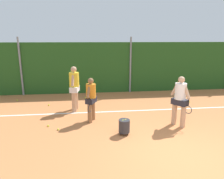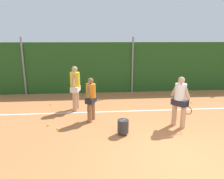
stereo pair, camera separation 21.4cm
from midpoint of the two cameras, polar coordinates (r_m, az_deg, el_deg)
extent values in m
plane|color=#C67542|center=(7.68, 11.28, -9.60)|extent=(31.62, 31.62, 0.00)
cube|color=#23511E|center=(11.97, 4.39, 6.09)|extent=(20.55, 0.25, 2.82)
cylinder|color=gray|center=(12.13, -24.26, 5.70)|extent=(0.10, 0.10, 3.11)
cylinder|color=gray|center=(11.78, 4.56, 6.67)|extent=(0.10, 0.10, 3.11)
cube|color=white|center=(9.10, 8.24, -5.65)|extent=(15.02, 0.10, 0.01)
cylinder|color=tan|center=(7.79, 15.97, -6.46)|extent=(0.17, 0.17, 0.78)
cylinder|color=tan|center=(7.63, 18.17, -7.06)|extent=(0.17, 0.17, 0.78)
cube|color=#23232D|center=(7.55, 17.32, -3.25)|extent=(0.55, 0.60, 0.21)
cylinder|color=white|center=(7.45, 17.53, -0.45)|extent=(0.38, 0.38, 0.55)
sphere|color=tan|center=(7.37, 17.76, 2.57)|extent=(0.23, 0.23, 0.23)
cylinder|color=tan|center=(7.55, 16.15, 0.15)|extent=(0.23, 0.28, 0.53)
cylinder|color=tan|center=(7.34, 19.00, -0.44)|extent=(0.23, 0.28, 0.53)
cylinder|color=black|center=(7.44, 19.54, -3.29)|extent=(0.03, 0.03, 0.28)
torus|color=#26262B|center=(7.52, 19.37, -5.26)|extent=(0.18, 0.25, 0.28)
cylinder|color=#8C603D|center=(7.96, -6.00, -5.75)|extent=(0.16, 0.16, 0.72)
cylinder|color=#8C603D|center=(7.69, -6.92, -6.52)|extent=(0.16, 0.16, 0.72)
cube|color=#23232D|center=(7.68, -6.54, -2.93)|extent=(0.45, 0.55, 0.19)
cylinder|color=orange|center=(7.59, -6.62, -0.38)|extent=(0.35, 0.35, 0.51)
sphere|color=#8C603D|center=(7.50, -6.70, 2.37)|extent=(0.21, 0.21, 0.21)
cylinder|color=#8C603D|center=(7.76, -6.05, 0.25)|extent=(0.18, 0.28, 0.49)
cylinder|color=#8C603D|center=(7.40, -7.23, -0.46)|extent=(0.18, 0.28, 0.49)
cylinder|color=black|center=(7.40, -7.05, -3.29)|extent=(0.03, 0.03, 0.28)
torus|color=#26262B|center=(7.48, -6.99, -5.26)|extent=(0.13, 0.27, 0.28)
cylinder|color=tan|center=(9.24, -10.51, -2.76)|extent=(0.19, 0.19, 0.83)
cylinder|color=tan|center=(8.90, -11.04, -3.44)|extent=(0.19, 0.19, 0.83)
cube|color=white|center=(8.93, -10.92, 0.15)|extent=(0.41, 0.60, 0.22)
cylinder|color=yellow|center=(8.84, -11.05, 2.71)|extent=(0.41, 0.41, 0.59)
sphere|color=tan|center=(8.77, -11.17, 5.45)|extent=(0.24, 0.24, 0.24)
cylinder|color=tan|center=(9.06, -10.72, 3.27)|extent=(0.15, 0.33, 0.56)
cylinder|color=tan|center=(8.61, -11.41, 2.70)|extent=(0.15, 0.33, 0.56)
cylinder|color=#2D2D33|center=(6.77, 2.47, -9.98)|extent=(0.36, 0.36, 0.42)
cylinder|color=#2D2D33|center=(6.90, 3.50, -11.82)|extent=(0.02, 0.02, 0.08)
cylinder|color=#2D2D33|center=(6.86, 1.38, -11.94)|extent=(0.02, 0.02, 0.08)
cylinder|color=#2D2D33|center=(6.99, 2.28, -11.43)|extent=(0.02, 0.02, 0.08)
sphere|color=#CCDB33|center=(6.73, 2.78, -8.37)|extent=(0.07, 0.07, 0.07)
sphere|color=#CCDB33|center=(6.67, 2.08, -8.57)|extent=(0.07, 0.07, 0.07)
sphere|color=#CCDB33|center=(10.85, -7.89, -2.25)|extent=(0.07, 0.07, 0.07)
sphere|color=#CCDB33|center=(12.05, 19.71, -1.32)|extent=(0.07, 0.07, 0.07)
sphere|color=#CCDB33|center=(10.72, 19.88, -3.17)|extent=(0.07, 0.07, 0.07)
sphere|color=#CCDB33|center=(7.40, -15.39, -10.53)|extent=(0.07, 0.07, 0.07)
sphere|color=#CCDB33|center=(10.07, -17.56, -4.07)|extent=(0.07, 0.07, 0.07)
sphere|color=#CCDB33|center=(11.39, -25.06, -2.69)|extent=(0.07, 0.07, 0.07)
sphere|color=#CCDB33|center=(7.78, -17.89, -9.46)|extent=(0.07, 0.07, 0.07)
camera|label=1|loc=(0.11, -90.79, -0.19)|focal=33.30mm
camera|label=2|loc=(0.11, 89.21, 0.19)|focal=33.30mm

